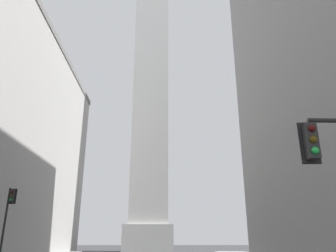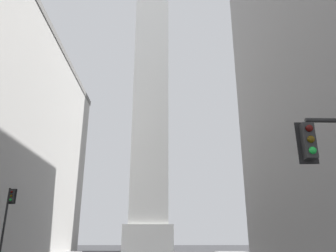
% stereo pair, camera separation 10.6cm
% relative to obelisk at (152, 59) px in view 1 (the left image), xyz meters
% --- Properties ---
extents(obelisk, '(8.66, 8.66, 79.89)m').
position_rel_obelisk_xyz_m(obelisk, '(0.00, 0.00, 0.00)').
color(obelisk, silver).
rests_on(obelisk, ground_plane).
extents(traffic_light_mid_left, '(0.78, 0.51, 6.13)m').
position_rel_obelisk_xyz_m(traffic_light_mid_left, '(-11.15, -32.20, -34.77)').
color(traffic_light_mid_left, black).
rests_on(traffic_light_mid_left, ground_plane).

